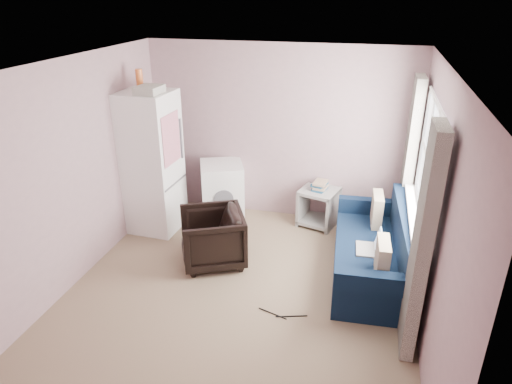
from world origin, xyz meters
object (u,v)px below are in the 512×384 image
washing_machine (222,190)px  sofa (377,254)px  armchair (212,235)px  side_table (319,204)px  fridge (152,162)px

washing_machine → sofa: same height
armchair → side_table: size_ratio=1.12×
fridge → sofa: fridge is taller
armchair → fridge: (-1.08, 0.68, 0.61)m
side_table → fridge: bearing=-163.9°
armchair → fridge: 1.42m
armchair → fridge: size_ratio=0.34×
side_table → sofa: size_ratio=0.35×
fridge → side_table: bearing=18.7°
fridge → armchair: bearing=-29.7°
sofa → washing_machine: bearing=152.1°
side_table → sofa: (0.83, -1.14, -0.01)m
fridge → sofa: bearing=-6.7°
fridge → washing_machine: fridge is taller
side_table → sofa: 1.41m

